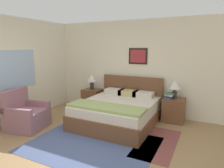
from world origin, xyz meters
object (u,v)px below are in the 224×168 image
object	(u,v)px
table_lamp_near_window	(92,79)
table_lamp_by_door	(175,86)
bed	(118,111)
nightstand_by_door	(174,110)
nightstand_near_window	(92,99)
armchair	(26,116)

from	to	relation	value
table_lamp_near_window	table_lamp_by_door	world-z (taller)	same
bed	table_lamp_by_door	bearing A→B (deg)	31.62
nightstand_by_door	table_lamp_by_door	world-z (taller)	table_lamp_by_door
bed	table_lamp_by_door	distance (m)	1.54
bed	nightstand_near_window	bearing A→B (deg)	148.68
armchair	nightstand_near_window	world-z (taller)	armchair
armchair	table_lamp_by_door	world-z (taller)	table_lamp_by_door
nightstand_near_window	table_lamp_by_door	distance (m)	2.49
table_lamp_by_door	table_lamp_near_window	bearing A→B (deg)	180.00
armchair	table_lamp_by_door	bearing A→B (deg)	111.90
bed	nightstand_near_window	distance (m)	1.41
nightstand_near_window	nightstand_by_door	xyz separation A→B (m)	(2.41, 0.00, 0.00)
nightstand_near_window	nightstand_by_door	distance (m)	2.41
nightstand_by_door	table_lamp_by_door	bearing A→B (deg)	106.74
bed	armchair	xyz separation A→B (m)	(-1.77, -1.23, -0.01)
armchair	nightstand_near_window	distance (m)	2.05
armchair	nightstand_by_door	world-z (taller)	armchair
bed	table_lamp_by_door	xyz separation A→B (m)	(1.20, 0.74, 0.62)
nightstand_near_window	table_lamp_by_door	bearing A→B (deg)	0.17
armchair	nightstand_by_door	size ratio (longest dim) A/B	1.54
nightstand_by_door	table_lamp_near_window	xyz separation A→B (m)	(-2.42, 0.01, 0.63)
bed	armchair	size ratio (longest dim) A/B	2.12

